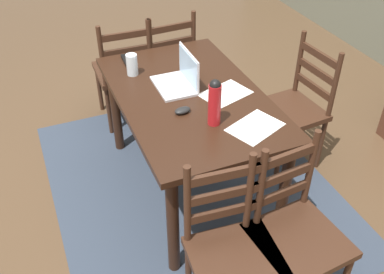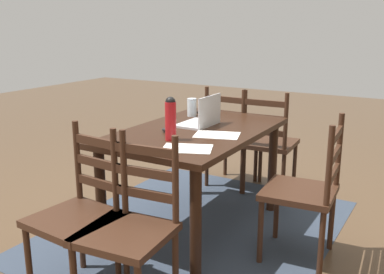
{
  "view_description": "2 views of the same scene",
  "coord_description": "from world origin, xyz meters",
  "px_view_note": "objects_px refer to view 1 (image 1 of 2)",
  "views": [
    {
      "loc": [
        2.19,
        -0.89,
        2.23
      ],
      "look_at": [
        0.14,
        -0.04,
        0.55
      ],
      "focal_mm": 41.46,
      "sensor_mm": 36.0,
      "label": 1
    },
    {
      "loc": [
        2.67,
        1.53,
        1.51
      ],
      "look_at": [
        -0.05,
        -0.06,
        0.7
      ],
      "focal_mm": 41.78,
      "sensor_mm": 36.0,
      "label": 2
    }
  ],
  "objects_px": {
    "chair_right_near": "(234,254)",
    "chair_far_head": "(293,108)",
    "drinking_glass": "(132,65)",
    "water_bottle": "(215,102)",
    "computer_mouse": "(183,110)",
    "chair_left_near": "(124,72)",
    "chair_right_far": "(294,234)",
    "chair_left_far": "(165,64)",
    "laptop": "(180,78)",
    "dining_table": "(190,109)",
    "tv_remote": "(126,60)"
  },
  "relations": [
    {
      "from": "chair_right_near",
      "to": "chair_far_head",
      "type": "relative_size",
      "value": 1.0
    },
    {
      "from": "chair_far_head",
      "to": "drinking_glass",
      "type": "distance_m",
      "value": 1.19
    },
    {
      "from": "chair_right_near",
      "to": "drinking_glass",
      "type": "relative_size",
      "value": 6.59
    },
    {
      "from": "drinking_glass",
      "to": "chair_far_head",
      "type": "bearing_deg",
      "value": 70.47
    },
    {
      "from": "water_bottle",
      "to": "drinking_glass",
      "type": "distance_m",
      "value": 0.77
    },
    {
      "from": "water_bottle",
      "to": "computer_mouse",
      "type": "distance_m",
      "value": 0.24
    },
    {
      "from": "chair_far_head",
      "to": "chair_left_near",
      "type": "relative_size",
      "value": 1.0
    },
    {
      "from": "chair_right_far",
      "to": "drinking_glass",
      "type": "bearing_deg",
      "value": -162.69
    },
    {
      "from": "chair_left_far",
      "to": "laptop",
      "type": "bearing_deg",
      "value": -12.49
    },
    {
      "from": "chair_right_far",
      "to": "water_bottle",
      "type": "distance_m",
      "value": 0.81
    },
    {
      "from": "dining_table",
      "to": "chair_left_far",
      "type": "xyz_separation_m",
      "value": [
        -0.99,
        0.18,
        -0.2
      ]
    },
    {
      "from": "chair_right_near",
      "to": "chair_left_far",
      "type": "distance_m",
      "value": 2.02
    },
    {
      "from": "chair_left_near",
      "to": "chair_right_far",
      "type": "relative_size",
      "value": 1.0
    },
    {
      "from": "dining_table",
      "to": "water_bottle",
      "type": "relative_size",
      "value": 5.0
    },
    {
      "from": "chair_right_near",
      "to": "water_bottle",
      "type": "xyz_separation_m",
      "value": [
        -0.65,
        0.18,
        0.46
      ]
    },
    {
      "from": "dining_table",
      "to": "drinking_glass",
      "type": "distance_m",
      "value": 0.49
    },
    {
      "from": "drinking_glass",
      "to": "dining_table",
      "type": "bearing_deg",
      "value": 34.02
    },
    {
      "from": "chair_right_near",
      "to": "laptop",
      "type": "distance_m",
      "value": 1.18
    },
    {
      "from": "chair_left_near",
      "to": "computer_mouse",
      "type": "height_order",
      "value": "chair_left_near"
    },
    {
      "from": "chair_far_head",
      "to": "chair_left_far",
      "type": "relative_size",
      "value": 1.0
    },
    {
      "from": "laptop",
      "to": "drinking_glass",
      "type": "xyz_separation_m",
      "value": [
        -0.26,
        -0.24,
        0.01
      ]
    },
    {
      "from": "computer_mouse",
      "to": "tv_remote",
      "type": "distance_m",
      "value": 0.76
    },
    {
      "from": "water_bottle",
      "to": "chair_right_far",
      "type": "bearing_deg",
      "value": 14.0
    },
    {
      "from": "dining_table",
      "to": "chair_far_head",
      "type": "relative_size",
      "value": 1.48
    },
    {
      "from": "dining_table",
      "to": "laptop",
      "type": "height_order",
      "value": "laptop"
    },
    {
      "from": "chair_right_near",
      "to": "chair_far_head",
      "type": "bearing_deg",
      "value": 135.49
    },
    {
      "from": "dining_table",
      "to": "computer_mouse",
      "type": "height_order",
      "value": "computer_mouse"
    },
    {
      "from": "dining_table",
      "to": "drinking_glass",
      "type": "xyz_separation_m",
      "value": [
        -0.38,
        -0.26,
        0.18
      ]
    },
    {
      "from": "chair_far_head",
      "to": "laptop",
      "type": "xyz_separation_m",
      "value": [
        -0.12,
        -0.82,
        0.37
      ]
    },
    {
      "from": "chair_right_near",
      "to": "computer_mouse",
      "type": "xyz_separation_m",
      "value": [
        -0.82,
        0.05,
        0.33
      ]
    },
    {
      "from": "chair_right_far",
      "to": "water_bottle",
      "type": "relative_size",
      "value": 3.37
    },
    {
      "from": "chair_right_near",
      "to": "chair_far_head",
      "type": "height_order",
      "value": "same"
    },
    {
      "from": "water_bottle",
      "to": "computer_mouse",
      "type": "bearing_deg",
      "value": -142.91
    },
    {
      "from": "chair_left_far",
      "to": "tv_remote",
      "type": "height_order",
      "value": "chair_left_far"
    },
    {
      "from": "chair_right_near",
      "to": "chair_left_far",
      "type": "height_order",
      "value": "same"
    },
    {
      "from": "tv_remote",
      "to": "laptop",
      "type": "bearing_deg",
      "value": -60.52
    },
    {
      "from": "tv_remote",
      "to": "water_bottle",
      "type": "bearing_deg",
      "value": -72.07
    },
    {
      "from": "drinking_glass",
      "to": "tv_remote",
      "type": "xyz_separation_m",
      "value": [
        -0.19,
        0.01,
        -0.06
      ]
    },
    {
      "from": "chair_right_far",
      "to": "chair_right_near",
      "type": "bearing_deg",
      "value": -90.0
    },
    {
      "from": "laptop",
      "to": "computer_mouse",
      "type": "distance_m",
      "value": 0.32
    },
    {
      "from": "chair_right_near",
      "to": "chair_left_far",
      "type": "bearing_deg",
      "value": 170.05
    },
    {
      "from": "computer_mouse",
      "to": "water_bottle",
      "type": "bearing_deg",
      "value": 29.69
    },
    {
      "from": "chair_right_far",
      "to": "laptop",
      "type": "bearing_deg",
      "value": -170.5
    },
    {
      "from": "chair_far_head",
      "to": "water_bottle",
      "type": "height_order",
      "value": "water_bottle"
    },
    {
      "from": "dining_table",
      "to": "chair_far_head",
      "type": "bearing_deg",
      "value": 90.23
    },
    {
      "from": "dining_table",
      "to": "laptop",
      "type": "distance_m",
      "value": 0.21
    },
    {
      "from": "laptop",
      "to": "tv_remote",
      "type": "bearing_deg",
      "value": -152.82
    },
    {
      "from": "drinking_glass",
      "to": "chair_right_far",
      "type": "bearing_deg",
      "value": 17.31
    },
    {
      "from": "dining_table",
      "to": "chair_right_far",
      "type": "height_order",
      "value": "chair_right_far"
    },
    {
      "from": "water_bottle",
      "to": "computer_mouse",
      "type": "relative_size",
      "value": 2.82
    }
  ]
}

